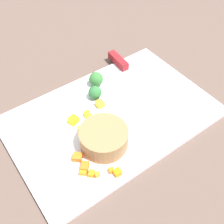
{
  "coord_description": "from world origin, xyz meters",
  "views": [
    {
      "loc": [
        -0.26,
        -0.36,
        0.51
      ],
      "look_at": [
        0.0,
        0.0,
        0.02
      ],
      "focal_mm": 44.27,
      "sensor_mm": 36.0,
      "label": 1
    }
  ],
  "objects": [
    {
      "name": "pepper_dice_3",
      "position": [
        -0.05,
        0.03,
        0.02
      ],
      "size": [
        0.02,
        0.02,
        0.01
      ],
      "primitive_type": "cube",
      "rotation": [
        0.0,
        0.0,
        2.92
      ],
      "color": "yellow",
      "rests_on": "cutting_board"
    },
    {
      "name": "carrot_dice_1",
      "position": [
        -0.09,
        -0.12,
        0.02
      ],
      "size": [
        0.01,
        0.01,
        0.01
      ],
      "primitive_type": "cube",
      "rotation": [
        0.0,
        0.0,
        1.23
      ],
      "color": "orange",
      "rests_on": "cutting_board"
    },
    {
      "name": "pepper_dice_1",
      "position": [
        -0.09,
        0.0,
        0.02
      ],
      "size": [
        0.02,
        0.02,
        0.01
      ],
      "primitive_type": "cube",
      "rotation": [
        0.0,
        0.0,
        2.79
      ],
      "color": "yellow",
      "rests_on": "cutting_board"
    },
    {
      "name": "broccoli_floret_1",
      "position": [
        0.03,
        0.11,
        0.03
      ],
      "size": [
        0.04,
        0.04,
        0.04
      ],
      "color": "#98BF5D",
      "rests_on": "cutting_board"
    },
    {
      "name": "carrot_dice_6",
      "position": [
        -0.14,
        -0.09,
        0.02
      ],
      "size": [
        0.02,
        0.02,
        0.01
      ],
      "primitive_type": "cube",
      "rotation": [
        0.0,
        0.0,
        0.89
      ],
      "color": "orange",
      "rests_on": "cutting_board"
    },
    {
      "name": "carrot_dice_5",
      "position": [
        -0.13,
        -0.06,
        0.02
      ],
      "size": [
        0.03,
        0.03,
        0.01
      ],
      "primitive_type": "cube",
      "rotation": [
        0.0,
        0.0,
        0.82
      ],
      "color": "orange",
      "rests_on": "cutting_board"
    },
    {
      "name": "pepper_dice_2",
      "position": [
        -0.01,
        0.04,
        0.02
      ],
      "size": [
        0.02,
        0.02,
        0.01
      ],
      "primitive_type": "cube",
      "rotation": [
        0.0,
        0.0,
        3.09
      ],
      "color": "yellow",
      "rests_on": "cutting_board"
    },
    {
      "name": "pepper_dice_0",
      "position": [
        -0.09,
        0.03,
        0.02
      ],
      "size": [
        0.02,
        0.02,
        0.02
      ],
      "primitive_type": "cube",
      "rotation": [
        0.0,
        0.0,
        0.26
      ],
      "color": "yellow",
      "rests_on": "cutting_board"
    },
    {
      "name": "broccoli_floret_0",
      "position": [
        0.0,
        0.07,
        0.03
      ],
      "size": [
        0.03,
        0.03,
        0.03
      ],
      "color": "#83BC6B",
      "rests_on": "cutting_board"
    },
    {
      "name": "chef_knife",
      "position": [
        0.13,
        0.1,
        0.02
      ],
      "size": [
        0.04,
        0.31,
        0.02
      ],
      "rotation": [
        0.0,
        0.0,
        4.65
      ],
      "color": "silver",
      "rests_on": "cutting_board"
    },
    {
      "name": "ground_plane",
      "position": [
        0.0,
        0.0,
        0.0
      ],
      "size": [
        4.0,
        4.0,
        0.0
      ],
      "primitive_type": "plane",
      "color": "brown"
    },
    {
      "name": "carrot_dice_0",
      "position": [
        -0.08,
        -0.14,
        0.02
      ],
      "size": [
        0.02,
        0.02,
        0.01
      ],
      "primitive_type": "cube",
      "rotation": [
        0.0,
        0.0,
        1.49
      ],
      "color": "orange",
      "rests_on": "cutting_board"
    },
    {
      "name": "carrot_dice_3",
      "position": [
        -0.13,
        -0.09,
        0.02
      ],
      "size": [
        0.02,
        0.03,
        0.01
      ],
      "primitive_type": "cube",
      "rotation": [
        0.0,
        0.0,
        0.82
      ],
      "color": "orange",
      "rests_on": "cutting_board"
    },
    {
      "name": "carrot_dice_4",
      "position": [
        -0.12,
        -0.11,
        0.02
      ],
      "size": [
        0.01,
        0.01,
        0.01
      ],
      "primitive_type": "cube",
      "rotation": [
        0.0,
        0.0,
        2.96
      ],
      "color": "orange",
      "rests_on": "cutting_board"
    },
    {
      "name": "prep_bowl",
      "position": [
        -0.06,
        -0.06,
        0.03
      ],
      "size": [
        0.11,
        0.11,
        0.04
      ],
      "primitive_type": "cylinder",
      "color": "#956E44",
      "rests_on": "cutting_board"
    },
    {
      "name": "carrot_dice_2",
      "position": [
        -0.13,
        -0.11,
        0.02
      ],
      "size": [
        0.02,
        0.02,
        0.01
      ],
      "primitive_type": "cube",
      "rotation": [
        0.0,
        0.0,
        0.78
      ],
      "color": "orange",
      "rests_on": "cutting_board"
    },
    {
      "name": "cutting_board",
      "position": [
        0.0,
        0.0,
        0.01
      ],
      "size": [
        0.49,
        0.32,
        0.01
      ],
      "primitive_type": "cube",
      "color": "white",
      "rests_on": "ground_plane"
    }
  ]
}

